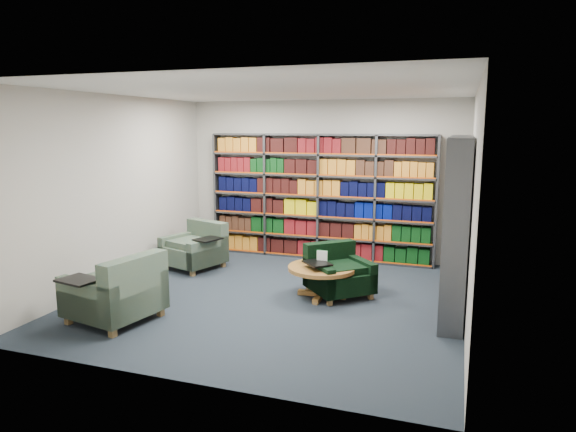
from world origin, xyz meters
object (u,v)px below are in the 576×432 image
(chair_green_right, at_px, (337,274))
(chair_teal_front, at_px, (119,294))
(coffee_table, at_px, (322,273))
(chair_teal_left, at_px, (197,249))

(chair_green_right, xyz_separation_m, chair_teal_front, (-2.24, -1.87, 0.06))
(chair_green_right, height_order, chair_teal_front, chair_teal_front)
(chair_teal_front, height_order, coffee_table, chair_teal_front)
(chair_teal_front, bearing_deg, chair_green_right, 39.85)
(chair_green_right, relative_size, chair_teal_front, 0.92)
(chair_teal_front, bearing_deg, chair_teal_left, 96.98)
(chair_green_right, distance_m, chair_teal_front, 2.92)
(chair_green_right, relative_size, coffee_table, 1.16)
(chair_teal_left, xyz_separation_m, chair_teal_front, (0.31, -2.49, 0.03))
(chair_green_right, distance_m, coffee_table, 0.27)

